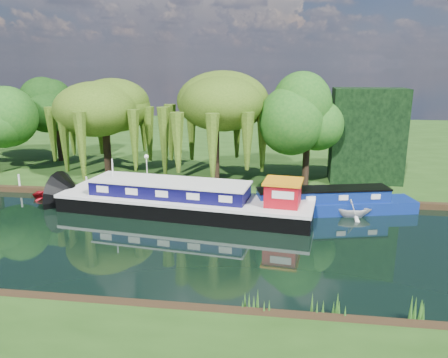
# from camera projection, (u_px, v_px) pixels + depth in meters

# --- Properties ---
(ground) EXTENTS (120.00, 120.00, 0.00)m
(ground) POSITION_uv_depth(u_px,v_px,m) (90.00, 234.00, 27.54)
(ground) COLOR black
(far_bank) EXTENTS (120.00, 52.00, 0.45)m
(far_bank) POSITION_uv_depth(u_px,v_px,m) (196.00, 140.00, 60.04)
(far_bank) COLOR #1D3F11
(far_bank) RESTS_ON ground
(dutch_barge) EXTENTS (18.65, 6.35, 3.86)m
(dutch_barge) POSITION_uv_depth(u_px,v_px,m) (185.00, 201.00, 31.04)
(dutch_barge) COLOR black
(dutch_barge) RESTS_ON ground
(narrowboat) EXTENTS (13.60, 5.40, 1.96)m
(narrowboat) POSITION_uv_depth(u_px,v_px,m) (323.00, 203.00, 31.37)
(narrowboat) COLOR navy
(narrowboat) RESTS_ON ground
(red_dinghy) EXTENTS (3.80, 2.88, 0.74)m
(red_dinghy) POSITION_uv_depth(u_px,v_px,m) (57.00, 197.00, 35.12)
(red_dinghy) COLOR #9E0B15
(red_dinghy) RESTS_ON ground
(white_cruiser) EXTENTS (2.73, 2.40, 1.37)m
(white_cruiser) POSITION_uv_depth(u_px,v_px,m) (352.00, 217.00, 30.63)
(white_cruiser) COLOR silver
(white_cruiser) RESTS_ON ground
(willow_left) EXTENTS (6.82, 6.82, 8.18)m
(willow_left) POSITION_uv_depth(u_px,v_px,m) (104.00, 109.00, 39.67)
(willow_left) COLOR black
(willow_left) RESTS_ON far_bank
(willow_right) EXTENTS (7.00, 7.00, 8.53)m
(willow_right) POSITION_uv_depth(u_px,v_px,m) (215.00, 110.00, 36.14)
(willow_right) COLOR black
(willow_right) RESTS_ON far_bank
(tree_far_mid) EXTENTS (4.82, 4.82, 7.89)m
(tree_far_mid) POSITION_uv_depth(u_px,v_px,m) (56.00, 109.00, 44.99)
(tree_far_mid) COLOR black
(tree_far_mid) RESTS_ON far_bank
(tree_far_right) EXTENTS (4.92, 4.92, 8.04)m
(tree_far_right) POSITION_uv_depth(u_px,v_px,m) (308.00, 120.00, 35.70)
(tree_far_right) COLOR black
(tree_far_right) RESTS_ON far_bank
(conifer_hedge) EXTENTS (6.00, 3.00, 8.00)m
(conifer_hedge) POSITION_uv_depth(u_px,v_px,m) (367.00, 136.00, 37.29)
(conifer_hedge) COLOR black
(conifer_hedge) RESTS_ON far_bank
(lamppost) EXTENTS (0.36, 0.36, 2.56)m
(lamppost) POSITION_uv_depth(u_px,v_px,m) (147.00, 161.00, 36.91)
(lamppost) COLOR silver
(lamppost) RESTS_ON far_bank
(mooring_posts) EXTENTS (19.16, 0.16, 1.00)m
(mooring_posts) POSITION_uv_depth(u_px,v_px,m) (128.00, 184.00, 35.41)
(mooring_posts) COLOR silver
(mooring_posts) RESTS_ON far_bank
(reeds_near) EXTENTS (33.70, 1.50, 1.10)m
(reeds_near) POSITION_uv_depth(u_px,v_px,m) (162.00, 295.00, 19.23)
(reeds_near) COLOR #215516
(reeds_near) RESTS_ON ground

